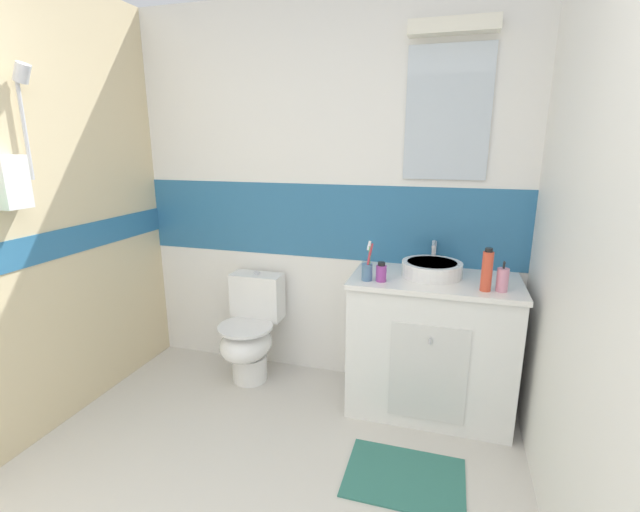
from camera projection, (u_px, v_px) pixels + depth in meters
name	position (u px, v px, depth m)	size (l,w,h in m)	color
ground_plane	(253.00, 492.00, 2.12)	(3.20, 3.48, 0.04)	beige
wall_back_tiled	(326.00, 197.00, 2.95)	(3.20, 0.20, 2.50)	white
wall_right_plain	(617.00, 258.00, 1.43)	(0.10, 3.48, 2.50)	white
vanity_cabinet	(431.00, 344.00, 2.67)	(0.96, 0.55, 0.85)	white
sink_basin	(432.00, 268.00, 2.59)	(0.35, 0.40, 0.18)	white
toilet	(250.00, 332.00, 3.03)	(0.37, 0.50, 0.74)	white
toothbrush_cup	(367.00, 270.00, 2.50)	(0.06, 0.06, 0.23)	#4C7299
soap_dispenser	(502.00, 280.00, 2.32)	(0.06, 0.06, 0.17)	pink
shampoo_bottle_tall	(487.00, 271.00, 2.31)	(0.06, 0.06, 0.23)	#D84C33
lotion_bottle_short	(381.00, 272.00, 2.49)	(0.06, 0.06, 0.11)	#993F99
bath_mat	(404.00, 477.00, 2.18)	(0.58, 0.42, 0.01)	#337266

